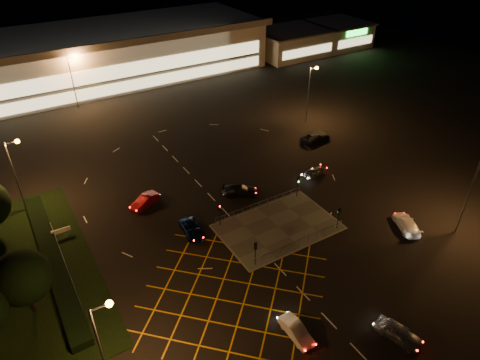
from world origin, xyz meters
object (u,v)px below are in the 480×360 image
signal_ne (298,182)px  car_left_blue (192,229)px  signal_sw (255,249)px  car_queue_white (296,331)px  car_circ_red (145,201)px  car_right_silver (314,171)px  signal_se (339,214)px  car_far_dkgrey (240,190)px  car_approach_white (407,224)px  car_near_silver (398,332)px  car_east_grey (316,137)px  signal_nw (220,211)px

signal_ne → car_left_blue: 15.65m
signal_sw → car_queue_white: signal_sw is taller
car_queue_white → car_circ_red: size_ratio=0.93×
signal_sw → car_right_silver: bearing=-147.9°
signal_se → car_queue_white: (-13.77, -9.66, -1.70)m
car_queue_white → car_left_blue: bearing=95.9°
car_far_dkgrey → car_approach_white: (13.71, -16.74, -0.00)m
signal_se → car_left_blue: signal_se is taller
signal_sw → car_circ_red: size_ratio=0.72×
car_far_dkgrey → signal_se: bearing=-122.0°
car_near_silver → car_left_blue: 25.14m
car_left_blue → car_east_grey: car_east_grey is taller
signal_ne → car_circ_red: 20.49m
signal_nw → car_approach_white: signal_nw is taller
car_queue_white → car_left_blue: 18.26m
car_far_dkgrey → car_right_silver: (11.92, -1.37, -0.10)m
car_approach_white → signal_se: bearing=-4.9°
signal_se → car_east_grey: 22.98m
car_right_silver → car_queue_white: bearing=127.2°
car_near_silver → car_approach_white: bearing=22.2°
signal_sw → car_near_silver: bearing=112.4°
signal_ne → car_approach_white: 14.46m
car_left_blue → car_far_dkgrey: size_ratio=0.92×
signal_sw → car_left_blue: signal_sw is taller
signal_se → car_left_blue: bearing=-28.7°
signal_nw → car_queue_white: bearing=-95.7°
signal_nw → car_right_silver: size_ratio=0.86×
car_near_silver → car_queue_white: (-7.85, 5.05, -0.09)m
signal_se → car_east_grey: signal_se is taller
signal_nw → car_left_blue: (-3.54, 0.53, -1.73)m
car_queue_white → car_east_grey: bearing=47.8°
car_east_grey → car_circ_red: bearing=89.7°
signal_se → signal_ne: bearing=-90.0°
signal_ne → car_east_grey: signal_ne is taller
signal_se → car_right_silver: (5.56, 11.02, -1.74)m
signal_ne → car_queue_white: (-13.77, -17.64, -1.70)m
car_approach_white → car_right_silver: bearing=-57.6°
car_queue_white → car_east_grey: 39.06m
signal_sw → car_near_silver: size_ratio=0.71×
car_far_dkgrey → car_east_grey: 20.13m
signal_sw → signal_se: (12.00, 0.00, 0.00)m
car_queue_white → car_far_dkgrey: size_ratio=0.81×
signal_sw → signal_se: same height
signal_sw → car_east_grey: 31.22m
signal_ne → car_approach_white: size_ratio=0.63×
signal_ne → car_far_dkgrey: 7.91m
signal_se → car_right_silver: signal_se is taller
signal_se → car_approach_white: signal_se is taller
signal_sw → signal_nw: bearing=-90.0°
signal_nw → signal_sw: bearing=-90.0°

